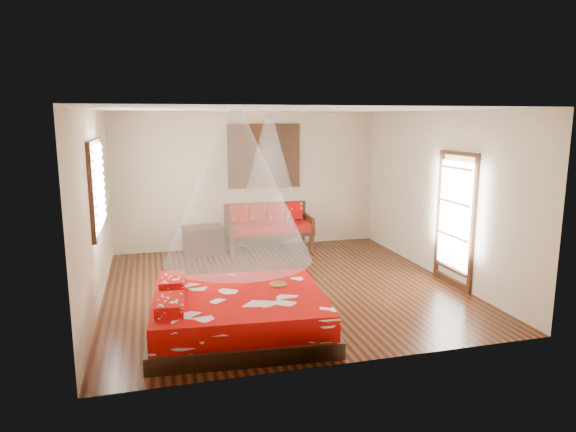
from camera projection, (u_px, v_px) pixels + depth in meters
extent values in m
cube|color=black|center=(282.00, 287.00, 8.28)|extent=(5.50, 5.50, 0.02)
cube|color=white|center=(281.00, 109.00, 7.75)|extent=(5.50, 5.50, 0.02)
cube|color=#BFAB8C|center=(94.00, 209.00, 7.31)|extent=(0.02, 5.50, 2.80)
cube|color=#BFAB8C|center=(438.00, 194.00, 8.73)|extent=(0.02, 5.50, 2.80)
cube|color=#BFAB8C|center=(248.00, 180.00, 10.64)|extent=(5.50, 0.02, 2.80)
cube|color=#BFAB8C|center=(347.00, 241.00, 5.40)|extent=(5.50, 0.02, 2.80)
cube|color=black|center=(240.00, 324.00, 6.50)|extent=(2.35, 2.16, 0.20)
cube|color=#AE0905|center=(239.00, 306.00, 6.45)|extent=(2.24, 2.05, 0.30)
cube|color=#AE0905|center=(170.00, 305.00, 5.86)|extent=(0.36, 0.60, 0.15)
cube|color=#AE0905|center=(172.00, 282.00, 6.67)|extent=(0.36, 0.60, 0.15)
cube|color=black|center=(233.00, 247.00, 9.99)|extent=(0.08, 0.08, 0.42)
cube|color=black|center=(312.00, 241.00, 10.41)|extent=(0.08, 0.08, 0.42)
cube|color=black|center=(228.00, 239.00, 10.61)|extent=(0.08, 0.08, 0.42)
cube|color=black|center=(302.00, 234.00, 11.03)|extent=(0.08, 0.08, 0.42)
cube|color=black|center=(269.00, 232.00, 10.48)|extent=(1.74, 0.77, 0.08)
cube|color=#8F050A|center=(269.00, 227.00, 10.46)|extent=(1.68, 0.71, 0.14)
cube|color=black|center=(265.00, 215.00, 10.75)|extent=(1.74, 0.06, 0.55)
cube|color=black|center=(229.00, 227.00, 10.23)|extent=(0.06, 0.77, 0.30)
cube|color=black|center=(308.00, 222.00, 10.66)|extent=(0.06, 0.77, 0.30)
cube|color=#AE0905|center=(239.00, 214.00, 10.47)|extent=(0.37, 0.19, 0.38)
cube|color=#AE0905|center=(257.00, 213.00, 10.57)|extent=(0.37, 0.19, 0.38)
cube|color=#AE0905|center=(276.00, 212.00, 10.67)|extent=(0.37, 0.19, 0.38)
cube|color=#AE0905|center=(294.00, 211.00, 10.77)|extent=(0.37, 0.19, 0.38)
cube|color=black|center=(204.00, 241.00, 10.31)|extent=(0.82, 0.64, 0.49)
cube|color=black|center=(203.00, 228.00, 10.25)|extent=(0.86, 0.68, 0.05)
cube|color=black|center=(264.00, 156.00, 10.59)|extent=(1.52, 0.06, 1.32)
cube|color=black|center=(264.00, 156.00, 10.58)|extent=(1.35, 0.04, 1.10)
cube|color=black|center=(97.00, 186.00, 7.46)|extent=(0.08, 1.74, 1.34)
cube|color=white|center=(100.00, 186.00, 7.47)|extent=(0.04, 1.54, 1.10)
cube|color=black|center=(455.00, 221.00, 8.21)|extent=(0.08, 1.02, 2.16)
cube|color=white|center=(454.00, 215.00, 8.19)|extent=(0.03, 0.82, 1.70)
cylinder|color=brown|center=(278.00, 284.00, 6.76)|extent=(0.23, 0.23, 0.03)
cone|color=white|center=(237.00, 188.00, 6.17)|extent=(1.83, 1.83, 1.80)
cone|color=white|center=(269.00, 153.00, 10.12)|extent=(0.95, 0.95, 1.50)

